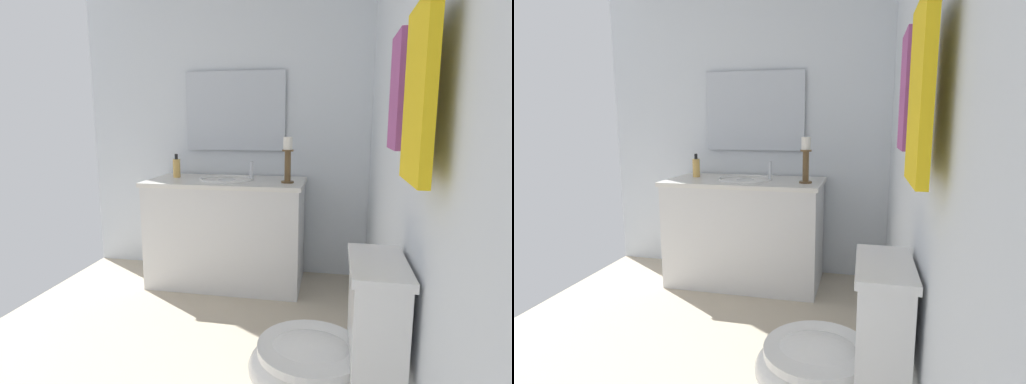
# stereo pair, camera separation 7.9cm
# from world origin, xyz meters

# --- Properties ---
(floor) EXTENTS (3.16, 2.31, 0.02)m
(floor) POSITION_xyz_m (0.00, 0.00, -0.01)
(floor) COLOR beige
(floor) RESTS_ON ground
(wall_back) EXTENTS (3.16, 0.04, 2.45)m
(wall_back) POSITION_xyz_m (0.00, 1.15, 1.23)
(wall_back) COLOR silver
(wall_back) RESTS_ON ground
(wall_left) EXTENTS (0.04, 2.31, 2.45)m
(wall_left) POSITION_xyz_m (-1.58, 0.00, 1.23)
(wall_left) COLOR silver
(wall_left) RESTS_ON ground
(vanity_cabinet) EXTENTS (0.58, 1.16, 0.79)m
(vanity_cabinet) POSITION_xyz_m (-1.26, 0.09, 0.40)
(vanity_cabinet) COLOR silver
(vanity_cabinet) RESTS_ON ground
(sink_basin) EXTENTS (0.40, 0.40, 0.24)m
(sink_basin) POSITION_xyz_m (-1.26, 0.09, 0.75)
(sink_basin) COLOR white
(sink_basin) RESTS_ON vanity_cabinet
(mirror) EXTENTS (0.02, 0.80, 0.61)m
(mirror) POSITION_xyz_m (-1.54, 0.09, 1.30)
(mirror) COLOR silver
(candle_holder_tall) EXTENTS (0.09, 0.09, 0.32)m
(candle_holder_tall) POSITION_xyz_m (-1.19, 0.55, 0.96)
(candle_holder_tall) COLOR brown
(candle_holder_tall) RESTS_ON vanity_cabinet
(soap_bottle) EXTENTS (0.06, 0.06, 0.18)m
(soap_bottle) POSITION_xyz_m (-1.32, -0.32, 0.87)
(soap_bottle) COLOR #E5B259
(soap_bottle) RESTS_ON vanity_cabinet
(toilet) EXTENTS (0.39, 0.54, 0.75)m
(toilet) POSITION_xyz_m (0.24, 0.87, 0.37)
(toilet) COLOR white
(toilet) RESTS_ON ground
(towel_bar) EXTENTS (0.73, 0.02, 0.02)m
(towel_bar) POSITION_xyz_m (0.28, 1.09, 1.49)
(towel_bar) COLOR silver
(towel_near_vanity) EXTENTS (0.22, 0.03, 0.39)m
(towel_near_vanity) POSITION_xyz_m (0.09, 1.08, 1.31)
(towel_near_vanity) COLOR #A54C8C
(towel_near_vanity) RESTS_ON towel_bar
(towel_center) EXTENTS (0.28, 0.03, 0.46)m
(towel_center) POSITION_xyz_m (0.46, 1.08, 1.28)
(towel_center) COLOR yellow
(towel_center) RESTS_ON towel_bar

